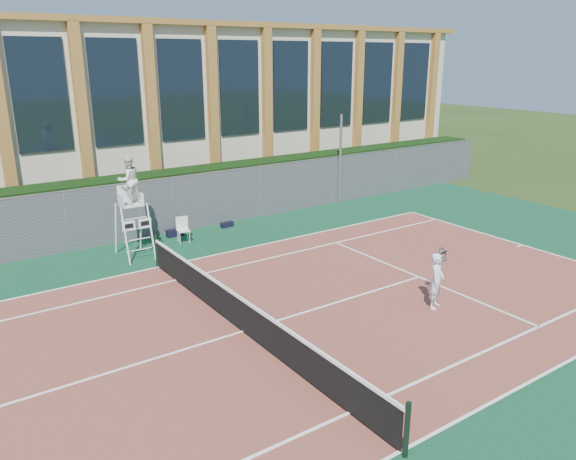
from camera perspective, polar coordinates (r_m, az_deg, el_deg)
ground at (r=14.47m, az=-4.59°, el=-10.33°), size 120.00×120.00×0.00m
apron at (r=15.26m, az=-6.51°, el=-8.84°), size 36.00×20.00×0.01m
tennis_court at (r=14.46m, az=-4.59°, el=-10.26°), size 23.77×10.97×0.02m
tennis_net at (r=14.23m, az=-4.64°, el=-8.41°), size 0.10×11.30×1.10m
fence at (r=21.67m, az=-16.47°, el=1.62°), size 40.00×0.06×2.20m
hedge at (r=22.78m, az=-17.44°, el=2.28°), size 40.00×1.40×2.20m
building at (r=29.90m, az=-22.74°, el=11.11°), size 45.00×10.60×8.22m
steel_pole at (r=26.34m, az=5.32°, el=7.13°), size 0.12×0.12×4.15m
umpire_chair at (r=19.63m, az=-15.86°, el=4.64°), size 1.00×1.54×3.58m
plastic_chair at (r=21.26m, az=-10.65°, el=0.27°), size 0.53×0.53×0.96m
sports_bag_near at (r=22.11m, az=-11.42°, el=-0.27°), size 0.66×0.27×0.28m
sports_bag_far at (r=22.98m, az=-6.22°, el=0.56°), size 0.54×0.26×0.21m
tennis_player at (r=15.92m, az=14.86°, el=-4.98°), size 0.95×0.72×1.59m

